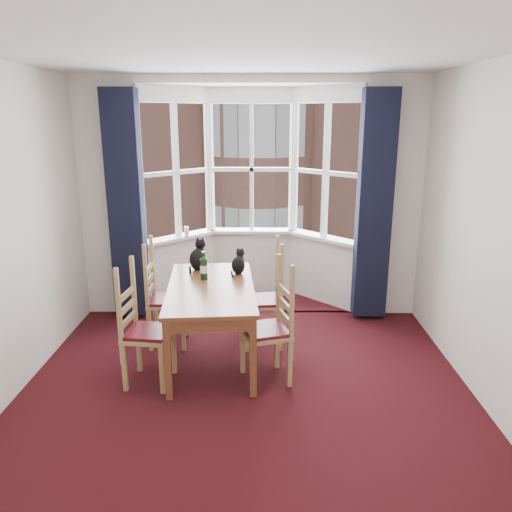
{
  "coord_description": "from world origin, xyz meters",
  "views": [
    {
      "loc": [
        0.14,
        -3.57,
        2.36
      ],
      "look_at": [
        0.08,
        1.05,
        1.05
      ],
      "focal_mm": 35.0,
      "sensor_mm": 36.0,
      "label": 1
    }
  ],
  "objects_px": {
    "wine_bottle": "(204,267)",
    "candle_tall": "(186,231)",
    "dining_table": "(211,294)",
    "chair_right_near": "(275,331)",
    "cat_left": "(198,257)",
    "cat_right": "(238,264)",
    "chair_left_far": "(159,301)",
    "chair_right_far": "(271,302)",
    "chair_left_near": "(139,333)"
  },
  "relations": [
    {
      "from": "wine_bottle",
      "to": "candle_tall",
      "type": "distance_m",
      "value": 1.48
    },
    {
      "from": "dining_table",
      "to": "candle_tall",
      "type": "xyz_separation_m",
      "value": [
        -0.47,
        1.63,
        0.25
      ]
    },
    {
      "from": "chair_right_near",
      "to": "wine_bottle",
      "type": "height_order",
      "value": "wine_bottle"
    },
    {
      "from": "dining_table",
      "to": "chair_right_near",
      "type": "bearing_deg",
      "value": -31.41
    },
    {
      "from": "dining_table",
      "to": "cat_left",
      "type": "height_order",
      "value": "cat_left"
    },
    {
      "from": "cat_right",
      "to": "chair_left_far",
      "type": "bearing_deg",
      "value": -176.32
    },
    {
      "from": "chair_right_far",
      "to": "cat_left",
      "type": "distance_m",
      "value": 0.9
    },
    {
      "from": "chair_right_far",
      "to": "cat_right",
      "type": "height_order",
      "value": "cat_right"
    },
    {
      "from": "chair_right_near",
      "to": "cat_left",
      "type": "height_order",
      "value": "cat_left"
    },
    {
      "from": "dining_table",
      "to": "wine_bottle",
      "type": "height_order",
      "value": "wine_bottle"
    },
    {
      "from": "candle_tall",
      "to": "cat_left",
      "type": "bearing_deg",
      "value": -75.39
    },
    {
      "from": "cat_right",
      "to": "wine_bottle",
      "type": "xyz_separation_m",
      "value": [
        -0.34,
        -0.21,
        0.02
      ]
    },
    {
      "from": "wine_bottle",
      "to": "candle_tall",
      "type": "height_order",
      "value": "wine_bottle"
    },
    {
      "from": "chair_left_near",
      "to": "chair_right_far",
      "type": "bearing_deg",
      "value": 33.8
    },
    {
      "from": "cat_left",
      "to": "candle_tall",
      "type": "distance_m",
      "value": 1.12
    },
    {
      "from": "chair_left_near",
      "to": "chair_left_far",
      "type": "distance_m",
      "value": 0.8
    },
    {
      "from": "dining_table",
      "to": "candle_tall",
      "type": "relative_size",
      "value": 12.54
    },
    {
      "from": "chair_left_near",
      "to": "candle_tall",
      "type": "xyz_separation_m",
      "value": [
        0.14,
        2.07,
        0.46
      ]
    },
    {
      "from": "chair_right_far",
      "to": "wine_bottle",
      "type": "distance_m",
      "value": 0.81
    },
    {
      "from": "cat_right",
      "to": "dining_table",
      "type": "bearing_deg",
      "value": -121.4
    },
    {
      "from": "chair_right_far",
      "to": "chair_right_near",
      "type": "bearing_deg",
      "value": -87.58
    },
    {
      "from": "chair_left_near",
      "to": "chair_right_far",
      "type": "relative_size",
      "value": 1.0
    },
    {
      "from": "chair_left_far",
      "to": "chair_right_far",
      "type": "distance_m",
      "value": 1.17
    },
    {
      "from": "cat_right",
      "to": "wine_bottle",
      "type": "relative_size",
      "value": 0.93
    },
    {
      "from": "chair_left_near",
      "to": "chair_left_far",
      "type": "relative_size",
      "value": 1.0
    },
    {
      "from": "dining_table",
      "to": "candle_tall",
      "type": "bearing_deg",
      "value": 106.04
    },
    {
      "from": "cat_right",
      "to": "candle_tall",
      "type": "xyz_separation_m",
      "value": [
        -0.72,
        1.22,
        0.06
      ]
    },
    {
      "from": "chair_left_near",
      "to": "chair_right_far",
      "type": "height_order",
      "value": "same"
    },
    {
      "from": "chair_left_far",
      "to": "chair_left_near",
      "type": "bearing_deg",
      "value": -92.05
    },
    {
      "from": "chair_left_far",
      "to": "wine_bottle",
      "type": "relative_size",
      "value": 3.15
    },
    {
      "from": "cat_left",
      "to": "chair_left_far",
      "type": "bearing_deg",
      "value": -153.95
    },
    {
      "from": "dining_table",
      "to": "chair_left_far",
      "type": "bearing_deg",
      "value": 148.67
    },
    {
      "from": "chair_left_near",
      "to": "chair_right_near",
      "type": "relative_size",
      "value": 1.0
    },
    {
      "from": "chair_right_near",
      "to": "candle_tall",
      "type": "distance_m",
      "value": 2.33
    },
    {
      "from": "wine_bottle",
      "to": "chair_right_far",
      "type": "bearing_deg",
      "value": 13.03
    },
    {
      "from": "chair_right_near",
      "to": "cat_right",
      "type": "relative_size",
      "value": 3.37
    },
    {
      "from": "chair_right_far",
      "to": "cat_left",
      "type": "height_order",
      "value": "cat_left"
    },
    {
      "from": "cat_left",
      "to": "chair_right_far",
      "type": "bearing_deg",
      "value": -13.94
    },
    {
      "from": "dining_table",
      "to": "candle_tall",
      "type": "distance_m",
      "value": 1.71
    },
    {
      "from": "chair_left_far",
      "to": "candle_tall",
      "type": "relative_size",
      "value": 7.22
    },
    {
      "from": "dining_table",
      "to": "chair_left_far",
      "type": "height_order",
      "value": "chair_left_far"
    },
    {
      "from": "chair_right_far",
      "to": "cat_left",
      "type": "xyz_separation_m",
      "value": [
        -0.77,
        0.19,
        0.43
      ]
    },
    {
      "from": "wine_bottle",
      "to": "dining_table",
      "type": "bearing_deg",
      "value": -66.83
    },
    {
      "from": "dining_table",
      "to": "chair_left_near",
      "type": "height_order",
      "value": "chair_left_near"
    },
    {
      "from": "chair_left_near",
      "to": "cat_left",
      "type": "bearing_deg",
      "value": 66.81
    },
    {
      "from": "chair_right_near",
      "to": "cat_right",
      "type": "xyz_separation_m",
      "value": [
        -0.37,
        0.79,
        0.4
      ]
    },
    {
      "from": "chair_right_near",
      "to": "cat_right",
      "type": "bearing_deg",
      "value": 115.02
    },
    {
      "from": "chair_left_near",
      "to": "candle_tall",
      "type": "relative_size",
      "value": 7.22
    },
    {
      "from": "chair_left_near",
      "to": "chair_right_far",
      "type": "xyz_separation_m",
      "value": [
        1.2,
        0.8,
        0.0
      ]
    },
    {
      "from": "chair_left_far",
      "to": "candle_tall",
      "type": "height_order",
      "value": "candle_tall"
    }
  ]
}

